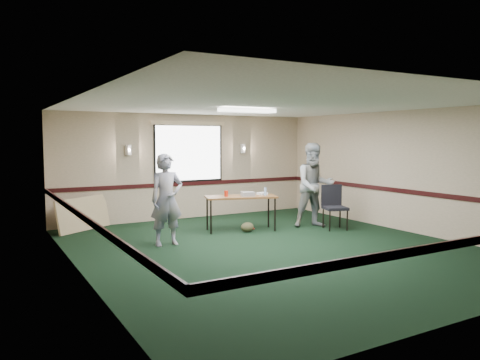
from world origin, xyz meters
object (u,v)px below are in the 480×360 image
folding_table (241,198)px  person_right (314,185)px  conference_chair (334,203)px  projector (248,194)px  person_left (167,200)px

folding_table → person_right: size_ratio=0.86×
conference_chair → person_right: bearing=141.8°
projector → person_left: size_ratio=0.16×
conference_chair → person_left: bearing=-165.4°
folding_table → person_right: bearing=1.9°
folding_table → person_left: bearing=-148.3°
projector → conference_chair: bearing=-7.0°
conference_chair → person_left: 3.97m
conference_chair → folding_table: bearing=176.0°
projector → conference_chair: (1.85, -0.74, -0.25)m
folding_table → conference_chair: bearing=-6.5°
person_left → person_right: bearing=1.7°
projector → person_left: (-2.09, -0.43, 0.06)m
folding_table → projector: (0.13, -0.10, 0.10)m
folding_table → projector: 0.19m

